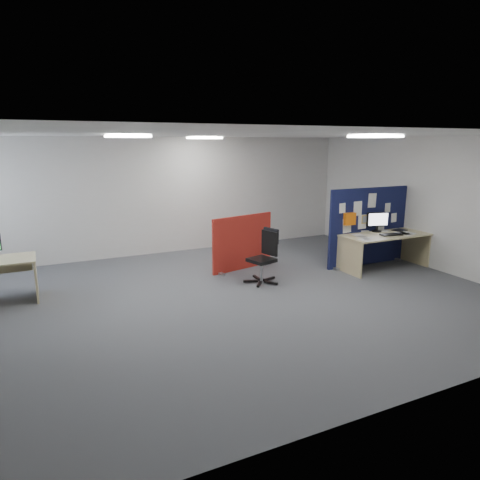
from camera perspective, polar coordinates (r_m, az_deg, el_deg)
name	(u,v)px	position (r m, az deg, el deg)	size (l,w,h in m)	color
floor	(232,298)	(7.33, -1.10, -7.69)	(9.00, 9.00, 0.00)	#4F5156
ceiling	(231,134)	(6.86, -1.20, 13.91)	(9.00, 7.00, 0.02)	white
wall_back	(170,196)	(10.23, -9.28, 5.83)	(9.00, 0.02, 2.70)	silver
wall_front	(390,281)	(4.13, 19.35, -5.15)	(9.00, 0.02, 2.70)	silver
wall_right	(429,203)	(9.71, 23.93, 4.52)	(0.02, 7.00, 2.70)	silver
ceiling_lights	(233,137)	(7.61, -0.96, 13.59)	(4.10, 4.10, 0.04)	white
navy_divider	(367,227)	(9.49, 16.63, 1.73)	(2.01, 0.30, 1.65)	#0E1733
main_desk	(383,242)	(9.37, 18.50, -0.19)	(1.86, 0.83, 0.73)	tan
monitor_main	(377,221)	(9.46, 17.85, 2.44)	(0.47, 0.20, 0.42)	black
keyboard	(391,235)	(9.24, 19.51, 0.69)	(0.45, 0.18, 0.03)	black
mouse	(399,234)	(9.39, 20.46, 0.81)	(0.10, 0.06, 0.03)	#949599
paper_tray	(400,230)	(9.80, 20.51, 1.24)	(0.28, 0.22, 0.01)	black
red_divider	(243,243)	(8.81, 0.35, -0.40)	(1.47, 0.39, 1.13)	#AB2E16
office_chair	(266,253)	(8.00, 3.43, -1.71)	(0.66, 0.64, 1.00)	black
desk_papers	(384,235)	(9.24, 18.69, 0.68)	(1.48, 0.87, 0.00)	white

